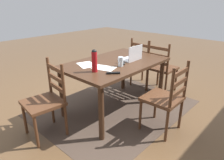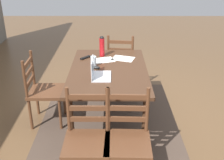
{
  "view_description": "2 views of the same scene",
  "coord_description": "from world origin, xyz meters",
  "px_view_note": "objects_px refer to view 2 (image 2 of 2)",
  "views": [
    {
      "loc": [
        2.17,
        1.95,
        1.64
      ],
      "look_at": [
        0.07,
        0.01,
        0.51
      ],
      "focal_mm": 33.15,
      "sensor_mm": 36.0,
      "label": 1
    },
    {
      "loc": [
        -3.25,
        -0.05,
        2.1
      ],
      "look_at": [
        0.13,
        -0.04,
        0.56
      ],
      "focal_mm": 44.74,
      "sensor_mm": 36.0,
      "label": 2
    }
  ],
  "objects_px": {
    "dining_table": "(109,76)",
    "chair_right_near": "(121,62)",
    "computer_mouse": "(96,67)",
    "chair_far_head": "(43,91)",
    "laptop": "(98,73)",
    "chair_left_near": "(127,140)",
    "chair_left_far": "(87,140)",
    "tv_remote": "(86,58)",
    "drinking_glass": "(94,61)",
    "water_bottle": "(102,46)"
  },
  "relations": [
    {
      "from": "chair_left_near",
      "to": "tv_remote",
      "type": "bearing_deg",
      "value": 19.74
    },
    {
      "from": "chair_left_far",
      "to": "dining_table",
      "type": "bearing_deg",
      "value": -10.38
    },
    {
      "from": "drinking_glass",
      "to": "tv_remote",
      "type": "distance_m",
      "value": 0.33
    },
    {
      "from": "computer_mouse",
      "to": "chair_far_head",
      "type": "bearing_deg",
      "value": 107.54
    },
    {
      "from": "computer_mouse",
      "to": "tv_remote",
      "type": "height_order",
      "value": "computer_mouse"
    },
    {
      "from": "chair_left_near",
      "to": "laptop",
      "type": "relative_size",
      "value": 2.96
    },
    {
      "from": "laptop",
      "to": "tv_remote",
      "type": "xyz_separation_m",
      "value": [
        0.64,
        0.2,
        -0.05
      ]
    },
    {
      "from": "laptop",
      "to": "tv_remote",
      "type": "distance_m",
      "value": 0.67
    },
    {
      "from": "chair_right_near",
      "to": "tv_remote",
      "type": "bearing_deg",
      "value": 142.24
    },
    {
      "from": "chair_right_near",
      "to": "laptop",
      "type": "distance_m",
      "value": 1.39
    },
    {
      "from": "dining_table",
      "to": "tv_remote",
      "type": "height_order",
      "value": "tv_remote"
    },
    {
      "from": "chair_left_far",
      "to": "drinking_glass",
      "type": "distance_m",
      "value": 1.22
    },
    {
      "from": "chair_left_far",
      "to": "drinking_glass",
      "type": "relative_size",
      "value": 7.18
    },
    {
      "from": "chair_left_near",
      "to": "chair_left_far",
      "type": "bearing_deg",
      "value": 90.0
    },
    {
      "from": "chair_right_near",
      "to": "water_bottle",
      "type": "bearing_deg",
      "value": 152.92
    },
    {
      "from": "chair_left_far",
      "to": "laptop",
      "type": "relative_size",
      "value": 2.96
    },
    {
      "from": "laptop",
      "to": "drinking_glass",
      "type": "distance_m",
      "value": 0.36
    },
    {
      "from": "chair_right_near",
      "to": "chair_left_far",
      "type": "height_order",
      "value": "same"
    },
    {
      "from": "chair_right_near",
      "to": "chair_left_near",
      "type": "distance_m",
      "value": 2.11
    },
    {
      "from": "dining_table",
      "to": "water_bottle",
      "type": "relative_size",
      "value": 5.31
    },
    {
      "from": "dining_table",
      "to": "laptop",
      "type": "bearing_deg",
      "value": 153.42
    },
    {
      "from": "drinking_glass",
      "to": "laptop",
      "type": "bearing_deg",
      "value": -168.71
    },
    {
      "from": "chair_far_head",
      "to": "tv_remote",
      "type": "height_order",
      "value": "chair_far_head"
    },
    {
      "from": "chair_far_head",
      "to": "chair_right_near",
      "type": "height_order",
      "value": "same"
    },
    {
      "from": "chair_left_far",
      "to": "computer_mouse",
      "type": "height_order",
      "value": "chair_left_far"
    },
    {
      "from": "chair_right_near",
      "to": "laptop",
      "type": "height_order",
      "value": "laptop"
    },
    {
      "from": "water_bottle",
      "to": "computer_mouse",
      "type": "xyz_separation_m",
      "value": [
        -0.48,
        0.06,
        -0.13
      ]
    },
    {
      "from": "chair_left_near",
      "to": "laptop",
      "type": "distance_m",
      "value": 0.94
    },
    {
      "from": "tv_remote",
      "to": "chair_right_near",
      "type": "bearing_deg",
      "value": -85.89
    },
    {
      "from": "laptop",
      "to": "drinking_glass",
      "type": "height_order",
      "value": "laptop"
    },
    {
      "from": "chair_left_far",
      "to": "drinking_glass",
      "type": "height_order",
      "value": "chair_left_far"
    },
    {
      "from": "chair_right_near",
      "to": "chair_left_near",
      "type": "relative_size",
      "value": 1.0
    },
    {
      "from": "dining_table",
      "to": "chair_far_head",
      "type": "height_order",
      "value": "chair_far_head"
    },
    {
      "from": "water_bottle",
      "to": "dining_table",
      "type": "bearing_deg",
      "value": -168.64
    },
    {
      "from": "dining_table",
      "to": "chair_left_near",
      "type": "xyz_separation_m",
      "value": [
        -1.06,
        -0.19,
        -0.21
      ]
    },
    {
      "from": "chair_right_near",
      "to": "drinking_glass",
      "type": "distance_m",
      "value": 1.1
    },
    {
      "from": "chair_left_near",
      "to": "drinking_glass",
      "type": "relative_size",
      "value": 7.18
    },
    {
      "from": "chair_left_far",
      "to": "computer_mouse",
      "type": "distance_m",
      "value": 1.12
    },
    {
      "from": "dining_table",
      "to": "chair_left_far",
      "type": "bearing_deg",
      "value": 169.62
    },
    {
      "from": "drinking_glass",
      "to": "tv_remote",
      "type": "xyz_separation_m",
      "value": [
        0.29,
        0.13,
        -0.06
      ]
    },
    {
      "from": "dining_table",
      "to": "chair_right_near",
      "type": "distance_m",
      "value": 1.09
    },
    {
      "from": "laptop",
      "to": "water_bottle",
      "type": "relative_size",
      "value": 1.11
    },
    {
      "from": "chair_right_near",
      "to": "tv_remote",
      "type": "xyz_separation_m",
      "value": [
        -0.66,
        0.51,
        0.32
      ]
    },
    {
      "from": "chair_right_near",
      "to": "chair_left_far",
      "type": "xyz_separation_m",
      "value": [
        -2.11,
        0.38,
        0.0
      ]
    },
    {
      "from": "chair_left_far",
      "to": "computer_mouse",
      "type": "bearing_deg",
      "value": -1.98
    },
    {
      "from": "chair_right_near",
      "to": "water_bottle",
      "type": "relative_size",
      "value": 3.28
    },
    {
      "from": "chair_left_far",
      "to": "tv_remote",
      "type": "distance_m",
      "value": 1.49
    },
    {
      "from": "chair_far_head",
      "to": "drinking_glass",
      "type": "xyz_separation_m",
      "value": [
        0.1,
        -0.66,
        0.37
      ]
    },
    {
      "from": "water_bottle",
      "to": "tv_remote",
      "type": "bearing_deg",
      "value": 113.98
    },
    {
      "from": "drinking_glass",
      "to": "water_bottle",
      "type": "bearing_deg",
      "value": -13.62
    }
  ]
}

